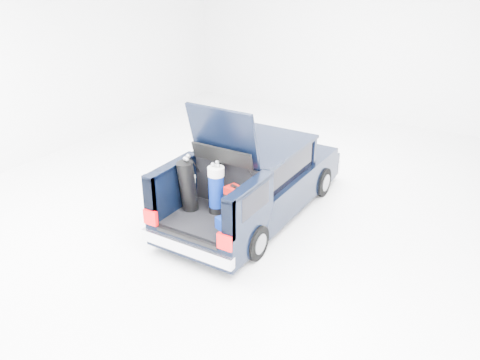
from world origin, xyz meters
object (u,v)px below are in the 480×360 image
Objects in this scene: car at (256,181)px; blue_duffel at (229,225)px; black_golf_bag at (188,186)px; red_suitcase at (236,204)px; blue_golf_bag at (216,189)px.

car is 1.84m from blue_duffel.
blue_duffel is at bearing -74.24° from car.
car is 1.65m from black_golf_bag.
red_suitcase is at bearing 128.24° from blue_duffel.
car reaches higher than black_golf_bag.
blue_golf_bag is (-0.44, 0.07, 0.14)m from red_suitcase.
black_golf_bag is 1.08× the size of blue_golf_bag.
black_golf_bag is (-0.90, -0.12, 0.17)m from red_suitcase.
blue_duffel is at bearing -59.19° from red_suitcase.
blue_duffel is (0.50, -1.77, 0.03)m from car.
red_suitcase is 0.65× the size of blue_golf_bag.
black_golf_bag is at bearing -108.16° from car.
red_suitcase is 0.47m from blue_golf_bag.
car is 9.31× the size of blue_duffel.
car reaches higher than blue_duffel.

